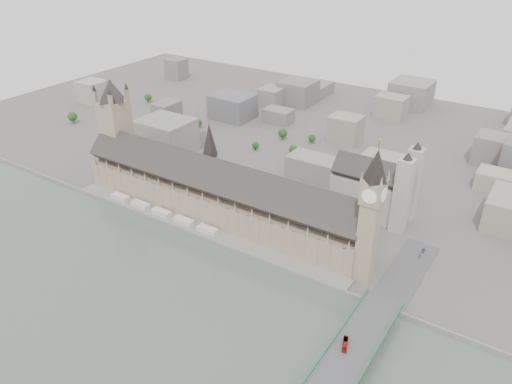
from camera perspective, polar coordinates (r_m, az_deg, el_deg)
The scene contains 15 objects.
ground at distance 419.81m, azimuth -6.02°, elevation -3.93°, with size 900.00×900.00×0.00m, color #595651.
river_thames at distance 337.61m, azimuth -24.42°, elevation -16.31°, with size 600.00×600.00×0.00m, color #4E5C50.
embankment_wall at distance 409.47m, azimuth -7.34°, elevation -4.69°, with size 600.00×1.50×3.00m, color slate.
river_terrace at distance 414.47m, azimuth -6.67°, elevation -4.28°, with size 270.00×15.00×2.00m, color slate.
terrace_tents at distance 436.62m, azimuth -10.74°, elevation -2.32°, with size 118.00×7.00×4.00m.
palace_of_westminster at distance 421.49m, azimuth -4.52°, elevation -0.13°, with size 265.00×40.73×55.44m.
elizabeth_tower at distance 337.36m, azimuth 13.04°, elevation -1.79°, with size 17.00×17.00×107.50m.
victoria_tower at distance 489.98m, azimuth -15.76°, elevation 7.26°, with size 30.00×30.00×100.00m.
central_tower at distance 416.03m, azimuth -5.28°, elevation 4.84°, with size 13.00×13.00×48.00m.
westminster_bridge at distance 293.63m, azimuth 9.20°, elevation -20.23°, with size 25.00×325.00×10.25m, color #474749.
westminster_abbey at distance 433.22m, azimuth 13.46°, elevation 0.31°, with size 68.00×36.00×64.00m.
city_skyline_inland at distance 600.82m, azimuth 8.68°, elevation 8.22°, with size 720.00×360.00×38.00m, color gray, non-canonical shape.
park_trees at distance 462.34m, azimuth -2.43°, elevation 0.55°, with size 110.00×30.00×15.00m, color #1F4017, non-canonical shape.
red_bus_north at distance 302.08m, azimuth 10.15°, elevation -16.72°, with size 2.70×11.53×3.21m, color maroon.
car_approach at distance 389.52m, azimuth 18.58°, elevation -6.36°, with size 2.27×5.58×1.62m, color gray.
Camera 1 is at (229.00, -271.18, 224.20)m, focal length 35.00 mm.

